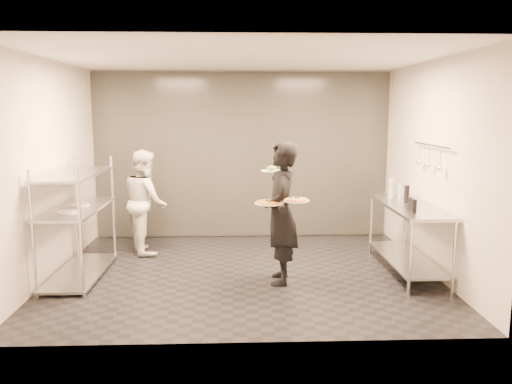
{
  "coord_description": "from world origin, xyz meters",
  "views": [
    {
      "loc": [
        -0.09,
        -6.38,
        2.16
      ],
      "look_at": [
        0.16,
        -0.0,
        1.1
      ],
      "focal_mm": 35.0,
      "sensor_mm": 36.0,
      "label": 1
    }
  ],
  "objects_px": {
    "bottle_dark": "(407,194)",
    "pos_monitor": "(412,205)",
    "pass_rack": "(78,218)",
    "bottle_green": "(392,187)",
    "waiter": "(281,213)",
    "chef": "(146,201)",
    "pizza_plate_far": "(296,200)",
    "prep_counter": "(408,226)",
    "pizza_plate_near": "(269,202)",
    "bottle_clear": "(401,191)",
    "salad_plate": "(272,169)"
  },
  "relations": [
    {
      "from": "waiter",
      "to": "pos_monitor",
      "type": "distance_m",
      "value": 1.61
    },
    {
      "from": "pass_rack",
      "to": "waiter",
      "type": "height_order",
      "value": "waiter"
    },
    {
      "from": "bottle_clear",
      "to": "bottle_green",
      "type": "bearing_deg",
      "value": 129.56
    },
    {
      "from": "prep_counter",
      "to": "bottle_green",
      "type": "bearing_deg",
      "value": 97.2
    },
    {
      "from": "bottle_green",
      "to": "bottle_dark",
      "type": "xyz_separation_m",
      "value": [
        0.08,
        -0.41,
        -0.03
      ]
    },
    {
      "from": "waiter",
      "to": "pass_rack",
      "type": "bearing_deg",
      "value": -94.13
    },
    {
      "from": "bottle_clear",
      "to": "prep_counter",
      "type": "bearing_deg",
      "value": -93.38
    },
    {
      "from": "pos_monitor",
      "to": "bottle_green",
      "type": "xyz_separation_m",
      "value": [
        0.05,
        0.99,
        0.06
      ]
    },
    {
      "from": "pizza_plate_near",
      "to": "pizza_plate_far",
      "type": "height_order",
      "value": "pizza_plate_far"
    },
    {
      "from": "waiter",
      "to": "bottle_clear",
      "type": "height_order",
      "value": "waiter"
    },
    {
      "from": "waiter",
      "to": "chef",
      "type": "xyz_separation_m",
      "value": [
        -1.93,
        1.44,
        -0.1
      ]
    },
    {
      "from": "pizza_plate_far",
      "to": "bottle_green",
      "type": "height_order",
      "value": "bottle_green"
    },
    {
      "from": "bottle_clear",
      "to": "waiter",
      "type": "bearing_deg",
      "value": -156.18
    },
    {
      "from": "chef",
      "to": "bottle_clear",
      "type": "relative_size",
      "value": 7.24
    },
    {
      "from": "waiter",
      "to": "bottle_clear",
      "type": "xyz_separation_m",
      "value": [
        1.75,
        0.77,
        0.14
      ]
    },
    {
      "from": "bottle_green",
      "to": "bottle_clear",
      "type": "bearing_deg",
      "value": -50.44
    },
    {
      "from": "pass_rack",
      "to": "bottle_clear",
      "type": "relative_size",
      "value": 7.39
    },
    {
      "from": "pizza_plate_near",
      "to": "salad_plate",
      "type": "distance_m",
      "value": 0.57
    },
    {
      "from": "pos_monitor",
      "to": "bottle_dark",
      "type": "relative_size",
      "value": 0.97
    },
    {
      "from": "pos_monitor",
      "to": "bottle_green",
      "type": "height_order",
      "value": "bottle_green"
    },
    {
      "from": "waiter",
      "to": "pos_monitor",
      "type": "xyz_separation_m",
      "value": [
        1.6,
        -0.1,
        0.12
      ]
    },
    {
      "from": "pass_rack",
      "to": "pos_monitor",
      "type": "bearing_deg",
      "value": -5.97
    },
    {
      "from": "bottle_dark",
      "to": "pos_monitor",
      "type": "bearing_deg",
      "value": -102.72
    },
    {
      "from": "pizza_plate_far",
      "to": "pos_monitor",
      "type": "bearing_deg",
      "value": 3.55
    },
    {
      "from": "pass_rack",
      "to": "chef",
      "type": "xyz_separation_m",
      "value": [
        0.68,
        1.1,
        0.02
      ]
    },
    {
      "from": "pizza_plate_far",
      "to": "salad_plate",
      "type": "relative_size",
      "value": 1.16
    },
    {
      "from": "waiter",
      "to": "chef",
      "type": "relative_size",
      "value": 1.13
    },
    {
      "from": "salad_plate",
      "to": "bottle_green",
      "type": "relative_size",
      "value": 0.94
    },
    {
      "from": "bottle_green",
      "to": "pizza_plate_near",
      "type": "bearing_deg",
      "value": -150.02
    },
    {
      "from": "waiter",
      "to": "bottle_dark",
      "type": "distance_m",
      "value": 1.8
    },
    {
      "from": "pizza_plate_far",
      "to": "chef",
      "type": "bearing_deg",
      "value": 142.12
    },
    {
      "from": "pass_rack",
      "to": "bottle_green",
      "type": "bearing_deg",
      "value": 7.34
    },
    {
      "from": "prep_counter",
      "to": "waiter",
      "type": "bearing_deg",
      "value": -168.83
    },
    {
      "from": "bottle_green",
      "to": "pizza_plate_far",
      "type": "bearing_deg",
      "value": -144.08
    },
    {
      "from": "prep_counter",
      "to": "bottle_clear",
      "type": "xyz_separation_m",
      "value": [
        0.03,
        0.43,
        0.4
      ]
    },
    {
      "from": "chef",
      "to": "pizza_plate_far",
      "type": "bearing_deg",
      "value": -149.64
    },
    {
      "from": "prep_counter",
      "to": "pizza_plate_near",
      "type": "relative_size",
      "value": 5.05
    },
    {
      "from": "bottle_green",
      "to": "bottle_dark",
      "type": "bearing_deg",
      "value": -78.87
    },
    {
      "from": "prep_counter",
      "to": "pos_monitor",
      "type": "xyz_separation_m",
      "value": [
        -0.12,
        -0.44,
        0.38
      ]
    },
    {
      "from": "waiter",
      "to": "bottle_green",
      "type": "distance_m",
      "value": 1.88
    },
    {
      "from": "chef",
      "to": "bottle_dark",
      "type": "bearing_deg",
      "value": -126.46
    },
    {
      "from": "prep_counter",
      "to": "pos_monitor",
      "type": "relative_size",
      "value": 7.94
    },
    {
      "from": "pizza_plate_far",
      "to": "salad_plate",
      "type": "bearing_deg",
      "value": 118.73
    },
    {
      "from": "pass_rack",
      "to": "prep_counter",
      "type": "distance_m",
      "value": 4.33
    },
    {
      "from": "bottle_green",
      "to": "bottle_dark",
      "type": "distance_m",
      "value": 0.42
    },
    {
      "from": "prep_counter",
      "to": "salad_plate",
      "type": "xyz_separation_m",
      "value": [
        -1.82,
        -0.05,
        0.78
      ]
    },
    {
      "from": "pizza_plate_far",
      "to": "pass_rack",
      "type": "bearing_deg",
      "value": 169.2
    },
    {
      "from": "waiter",
      "to": "pizza_plate_near",
      "type": "distance_m",
      "value": 0.28
    },
    {
      "from": "prep_counter",
      "to": "pizza_plate_far",
      "type": "relative_size",
      "value": 5.77
    },
    {
      "from": "pass_rack",
      "to": "bottle_dark",
      "type": "height_order",
      "value": "pass_rack"
    }
  ]
}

